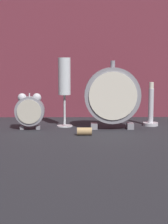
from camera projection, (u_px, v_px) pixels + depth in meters
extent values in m
plane|color=#232328|center=(84.00, 133.00, 1.09)|extent=(4.00, 4.00, 0.00)
cube|color=brown|center=(83.00, 29.00, 1.37)|extent=(1.54, 0.01, 0.65)
cube|color=gray|center=(22.00, 128.00, 1.15)|extent=(0.01, 0.01, 0.01)
cube|color=gray|center=(38.00, 128.00, 1.15)|extent=(0.01, 0.01, 0.01)
cylinder|color=gray|center=(30.00, 111.00, 1.14)|extent=(0.09, 0.03, 0.09)
cylinder|color=beige|center=(29.00, 112.00, 1.13)|extent=(0.07, 0.00, 0.07)
sphere|color=silver|center=(22.00, 98.00, 1.14)|extent=(0.03, 0.03, 0.03)
sphere|color=silver|center=(37.00, 98.00, 1.14)|extent=(0.03, 0.03, 0.03)
cylinder|color=silver|center=(29.00, 96.00, 1.14)|extent=(0.00, 0.00, 0.02)
cube|color=gray|center=(94.00, 126.00, 1.16)|extent=(0.02, 0.03, 0.02)
cube|color=gray|center=(130.00, 126.00, 1.16)|extent=(0.02, 0.03, 0.02)
cylinder|color=gray|center=(112.00, 95.00, 1.15)|extent=(0.17, 0.04, 0.17)
cylinder|color=silver|center=(113.00, 96.00, 1.12)|extent=(0.15, 0.00, 0.15)
cylinder|color=gray|center=(113.00, 64.00, 1.13)|extent=(0.01, 0.01, 0.02)
cylinder|color=silver|center=(65.00, 125.00, 1.20)|extent=(0.05, 0.05, 0.01)
cylinder|color=silver|center=(65.00, 110.00, 1.20)|extent=(0.01, 0.01, 0.10)
cylinder|color=white|center=(64.00, 76.00, 1.18)|extent=(0.04, 0.04, 0.12)
cylinder|color=beige|center=(64.00, 83.00, 1.18)|extent=(0.03, 0.03, 0.08)
cylinder|color=silver|center=(150.00, 124.00, 1.22)|extent=(0.05, 0.05, 0.01)
cylinder|color=silver|center=(151.00, 106.00, 1.21)|extent=(0.02, 0.02, 0.11)
cylinder|color=silver|center=(151.00, 85.00, 1.20)|extent=(0.01, 0.01, 0.02)
cylinder|color=tan|center=(83.00, 131.00, 1.06)|extent=(0.04, 0.02, 0.02)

